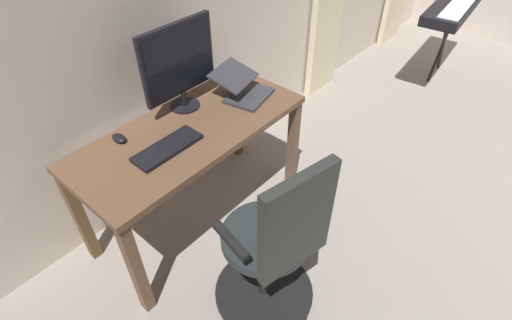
# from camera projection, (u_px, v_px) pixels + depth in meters

# --- Properties ---
(desk) EXTENTS (1.41, 0.62, 0.75)m
(desk) POSITION_uv_depth(u_px,v_px,m) (192.00, 142.00, 2.30)
(desk) COLOR brown
(desk) RESTS_ON ground
(office_chair) EXTENTS (0.56, 0.56, 1.10)m
(office_chair) POSITION_uv_depth(u_px,v_px,m) (274.00, 250.00, 1.89)
(office_chair) COLOR black
(office_chair) RESTS_ON ground
(computer_monitor) EXTENTS (0.50, 0.18, 0.52)m
(computer_monitor) POSITION_uv_depth(u_px,v_px,m) (179.00, 63.00, 2.21)
(computer_monitor) COLOR black
(computer_monitor) RESTS_ON desk
(computer_keyboard) EXTENTS (0.39, 0.14, 0.02)m
(computer_keyboard) POSITION_uv_depth(u_px,v_px,m) (168.00, 148.00, 2.08)
(computer_keyboard) COLOR black
(computer_keyboard) RESTS_ON desk
(laptop) EXTENTS (0.35, 0.39, 0.17)m
(laptop) POSITION_uv_depth(u_px,v_px,m) (243.00, 88.00, 2.46)
(laptop) COLOR #333338
(laptop) RESTS_ON desk
(computer_mouse) EXTENTS (0.06, 0.10, 0.04)m
(computer_mouse) POSITION_uv_depth(u_px,v_px,m) (119.00, 138.00, 2.13)
(computer_mouse) COLOR black
(computer_mouse) RESTS_ON desk
(piano_keyboard) EXTENTS (1.30, 0.44, 0.81)m
(piano_keyboard) POSITION_uv_depth(u_px,v_px,m) (456.00, 5.00, 3.73)
(piano_keyboard) COLOR black
(piano_keyboard) RESTS_ON ground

